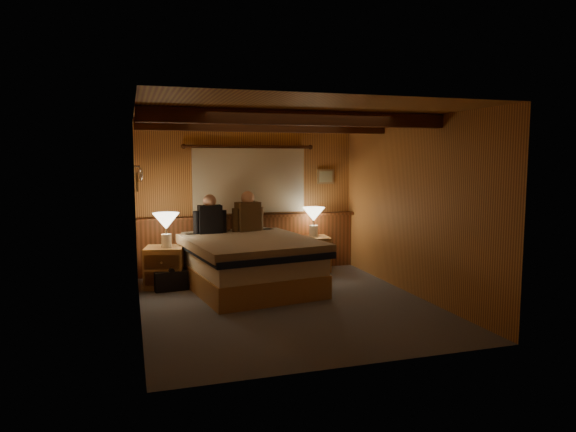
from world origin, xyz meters
name	(u,v)px	position (x,y,z in m)	size (l,w,h in m)	color
floor	(286,304)	(0.00, 0.00, 0.00)	(4.20, 4.20, 0.00)	#565966
ceiling	(286,115)	(0.00, 0.00, 2.40)	(4.20, 4.20, 0.00)	gold
wall_back	(249,199)	(0.00, 2.10, 1.20)	(3.60, 3.60, 0.00)	#D9984E
wall_left	(137,216)	(-1.80, 0.00, 1.20)	(4.20, 4.20, 0.00)	#D9984E
wall_right	(412,207)	(1.80, 0.00, 1.20)	(4.20, 4.20, 0.00)	#D9984E
wall_front	(356,234)	(0.00, -2.10, 1.20)	(3.60, 3.60, 0.00)	#D9984E
wainscot	(250,242)	(0.00, 2.04, 0.49)	(3.60, 0.23, 0.94)	brown
curtain_window	(249,179)	(0.00, 2.03, 1.52)	(2.18, 0.09, 1.11)	#4D2413
ceiling_beams	(282,123)	(0.00, 0.15, 2.31)	(3.60, 1.65, 0.16)	#4D2413
coat_rail	(140,172)	(-1.72, 1.58, 1.67)	(0.05, 0.55, 0.24)	white
framed_print	(326,177)	(1.35, 2.08, 1.55)	(0.30, 0.04, 0.25)	#A58452
bed	(248,262)	(-0.28, 0.91, 0.38)	(1.94, 2.36, 0.73)	#AD7F4A
nightstand_left	(165,267)	(-1.43, 1.35, 0.29)	(0.62, 0.58, 0.59)	#AD7F4A
nightstand_right	(313,254)	(1.00, 1.74, 0.29)	(0.56, 0.52, 0.57)	#AD7F4A
lamp_left	(166,223)	(-1.39, 1.32, 0.94)	(0.38, 0.38, 0.50)	white
lamp_right	(314,216)	(1.03, 1.79, 0.91)	(0.37, 0.37, 0.48)	white
person_left	(210,217)	(-0.73, 1.55, 0.97)	(0.51, 0.22, 0.62)	black
person_right	(248,215)	(-0.12, 1.65, 0.99)	(0.52, 0.30, 0.65)	#49331D
duffel_bag	(170,280)	(-1.36, 1.17, 0.14)	(0.49, 0.33, 0.33)	black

